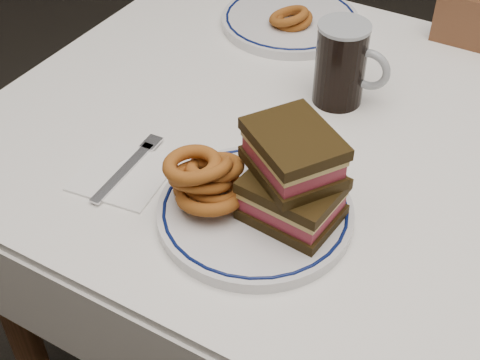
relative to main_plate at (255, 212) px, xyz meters
The scene contains 9 objects.
dining_table 0.27m from the main_plate, 64.78° to the left, with size 1.27×0.87×0.75m.
main_plate is the anchor object (origin of this frame).
reuben_sandwich 0.08m from the main_plate, 22.04° to the left, with size 0.15×0.15×0.12m.
onion_rings_main 0.08m from the main_plate, 164.35° to the right, with size 0.12×0.12×0.11m.
ketchup_ramekin 0.10m from the main_plate, 96.17° to the left, with size 0.06×0.06×0.03m.
beer_mug 0.32m from the main_plate, 92.67° to the left, with size 0.13×0.08×0.14m.
far_plate 0.54m from the main_plate, 111.79° to the left, with size 0.27×0.27×0.02m.
onion_rings_far 0.51m from the main_plate, 111.54° to the left, with size 0.08×0.09×0.05m.
napkin_fork 0.21m from the main_plate, behind, with size 0.14×0.17×0.01m.
Camera 1 is at (0.20, -0.79, 1.39)m, focal length 50.00 mm.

